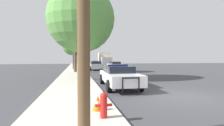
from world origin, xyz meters
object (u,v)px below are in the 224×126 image
object	(u,v)px
traffic_cone	(98,103)
car_background_midblock	(96,65)
police_car	(119,75)
car_background_distant	(95,63)
traffic_light	(82,46)
tree_sidewalk_near	(81,19)
box_truck	(104,59)
tree_sidewalk_far	(73,45)
car_background_oncoming	(115,65)
tree_sidewalk_mid	(75,31)
fire_hydrant	(104,104)

from	to	relation	value
traffic_cone	car_background_midblock	bearing A→B (deg)	83.83
police_car	car_background_distant	distance (m)	36.91
traffic_light	tree_sidewalk_near	bearing A→B (deg)	-92.20
car_background_midblock	box_truck	distance (m)	17.22
box_truck	tree_sidewalk_near	bearing A→B (deg)	76.98
police_car	tree_sidewalk_near	bearing A→B (deg)	-60.82
police_car	traffic_light	bearing A→B (deg)	-82.94
traffic_light	tree_sidewalk_far	size ratio (longest dim) A/B	0.69
tree_sidewalk_near	tree_sidewalk_far	size ratio (longest dim) A/B	1.05
traffic_light	car_background_oncoming	distance (m)	7.20
car_background_midblock	tree_sidewalk_far	size ratio (longest dim) A/B	0.54
car_background_oncoming	tree_sidewalk_far	xyz separation A→B (m)	(-7.59, 12.21, 4.45)
traffic_light	car_background_oncoming	world-z (taller)	traffic_light
car_background_oncoming	traffic_cone	size ratio (longest dim) A/B	9.55
police_car	car_background_oncoming	distance (m)	20.47
box_truck	car_background_distant	bearing A→B (deg)	-60.89
car_background_midblock	traffic_cone	world-z (taller)	car_background_midblock
police_car	tree_sidewalk_mid	world-z (taller)	tree_sidewalk_mid
traffic_light	traffic_cone	xyz separation A→B (m)	(-0.25, -22.80, -3.47)
tree_sidewalk_near	tree_sidewalk_far	bearing A→B (deg)	92.19
traffic_light	car_background_midblock	world-z (taller)	traffic_light
tree_sidewalk_mid	police_car	bearing A→B (deg)	-76.86
car_background_midblock	tree_sidewalk_far	world-z (taller)	tree_sidewalk_far
police_car	fire_hydrant	bearing A→B (deg)	73.62
traffic_light	tree_sidewalk_far	distance (m)	14.78
box_truck	tree_sidewalk_mid	bearing A→B (deg)	71.33
police_car	tree_sidewalk_near	xyz separation A→B (m)	(-2.25, 4.28, 4.47)
traffic_light	tree_sidewalk_far	xyz separation A→B (m)	(-1.58, 14.63, 1.30)
car_background_midblock	tree_sidewalk_mid	world-z (taller)	tree_sidewalk_mid
police_car	car_background_oncoming	world-z (taller)	police_car
box_truck	tree_sidewalk_near	distance (m)	29.88
car_background_midblock	tree_sidewalk_near	distance (m)	13.26
tree_sidewalk_far	traffic_cone	world-z (taller)	tree_sidewalk_far
police_car	tree_sidewalk_mid	xyz separation A→B (m)	(-2.77, 11.86, 4.63)
traffic_cone	fire_hydrant	bearing A→B (deg)	-83.99
fire_hydrant	car_background_midblock	bearing A→B (deg)	84.24
fire_hydrant	traffic_light	xyz separation A→B (m)	(0.17, 23.56, 3.33)
car_background_midblock	car_background_distant	distance (m)	20.45
box_truck	traffic_cone	xyz separation A→B (m)	(-6.42, -38.39, -1.39)
police_car	tree_sidewalk_mid	size ratio (longest dim) A/B	0.73
tree_sidewalk_mid	fire_hydrant	bearing A→B (deg)	-87.24
tree_sidewalk_mid	car_background_oncoming	bearing A→B (deg)	49.22
traffic_light	car_background_oncoming	bearing A→B (deg)	21.93
car_background_midblock	box_truck	size ratio (longest dim) A/B	0.53
car_background_oncoming	tree_sidewalk_mid	size ratio (longest dim) A/B	0.63
fire_hydrant	traffic_light	size ratio (longest dim) A/B	0.14
tree_sidewalk_near	tree_sidewalk_far	distance (m)	27.98
traffic_light	car_background_midblock	bearing A→B (deg)	-28.15
car_background_oncoming	tree_sidewalk_near	size ratio (longest dim) A/B	0.59
traffic_light	car_background_distant	xyz separation A→B (m)	(4.14, 19.23, -3.18)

